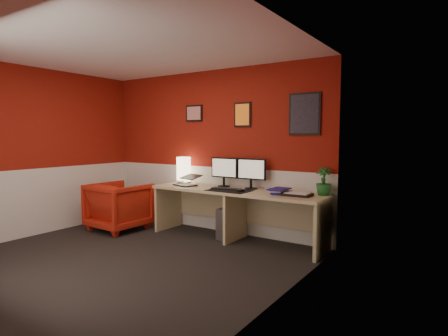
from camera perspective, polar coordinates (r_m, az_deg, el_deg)
ground at (r=4.79m, az=-14.49°, el=-13.32°), size 4.00×3.50×0.01m
ceiling at (r=4.67m, az=-15.18°, el=17.29°), size 4.00×3.50×0.01m
wall_back at (r=5.87m, az=-1.94°, el=2.61°), size 4.00×0.01×2.50m
wall_left at (r=6.20m, az=-27.21°, el=2.19°), size 0.01×3.50×2.50m
wall_right at (r=3.34m, az=8.59°, el=0.78°), size 0.01×3.50×2.50m
wainscot_back at (r=5.94m, az=-1.94°, el=-4.64°), size 4.00×0.01×1.00m
wainscot_left at (r=6.27m, az=-26.91°, el=-4.67°), size 0.01×3.50×1.00m
wainscot_right at (r=3.48m, az=8.35°, el=-11.63°), size 0.01×3.50×1.00m
desk at (r=5.33m, az=1.77°, el=-7.23°), size 2.60×0.65×0.73m
shoji_lamp at (r=6.02m, az=-6.20°, el=-0.41°), size 0.16×0.16×0.40m
laptop at (r=5.71m, az=-6.00°, el=-1.61°), size 0.38×0.31×0.22m
monitor_left at (r=5.55m, az=-0.02°, el=0.10°), size 0.45×0.06×0.58m
monitor_right at (r=5.32m, az=4.16°, el=-0.13°), size 0.45×0.06×0.58m
desk_mat at (r=5.17m, az=0.79°, el=-3.46°), size 0.60×0.38×0.01m
keyboard at (r=5.27m, az=0.31°, el=-3.17°), size 0.44×0.20×0.02m
mouse at (r=5.06m, az=2.54°, el=-3.45°), size 0.08×0.11×0.03m
book_bottom at (r=4.98m, az=7.51°, el=-3.70°), size 0.30×0.36×0.03m
book_middle at (r=4.99m, az=7.21°, el=-3.40°), size 0.20×0.27×0.02m
book_top at (r=4.97m, az=7.34°, el=-3.14°), size 0.23×0.31×0.03m
zen_tray at (r=4.83m, az=11.18°, el=-4.01°), size 0.35×0.26×0.03m
potted_plant at (r=4.93m, az=15.00°, el=-1.97°), size 0.22×0.22×0.36m
pc_tower at (r=5.49m, az=1.10°, el=-8.38°), size 0.26×0.47×0.45m
armchair at (r=6.17m, az=-15.74°, el=-5.63°), size 0.84×0.86×0.75m
art_left at (r=6.06m, az=-4.59°, el=8.35°), size 0.32×0.02×0.26m
art_center at (r=5.54m, az=2.86°, el=8.16°), size 0.28×0.02×0.36m
art_right at (r=5.12m, az=12.25°, el=8.09°), size 0.44×0.02×0.56m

